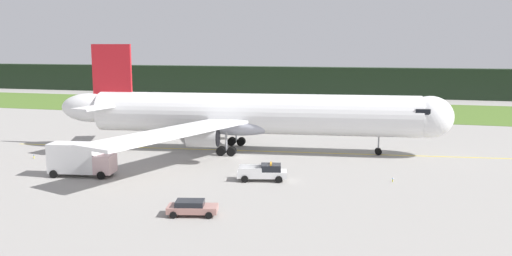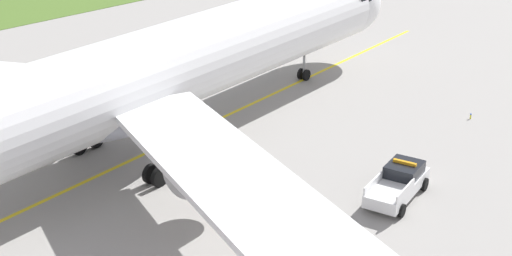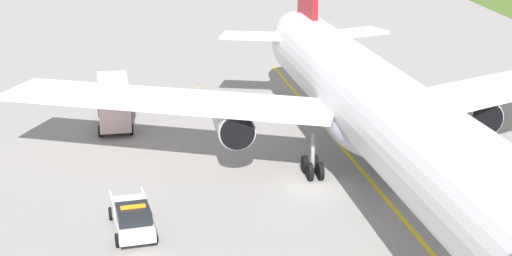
{
  "view_description": "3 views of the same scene",
  "coord_description": "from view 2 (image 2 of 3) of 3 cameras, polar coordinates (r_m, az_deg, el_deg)",
  "views": [
    {
      "loc": [
        19.25,
        -63.27,
        14.26
      ],
      "look_at": [
        1.27,
        3.16,
        3.39
      ],
      "focal_mm": 36.29,
      "sensor_mm": 36.0,
      "label": 1
    },
    {
      "loc": [
        -26.35,
        -31.14,
        20.21
      ],
      "look_at": [
        0.39,
        -5.03,
        4.23
      ],
      "focal_mm": 52.21,
      "sensor_mm": 36.0,
      "label": 2
    },
    {
      "loc": [
        44.35,
        -6.05,
        18.39
      ],
      "look_at": [
        2.24,
        -3.74,
        4.81
      ],
      "focal_mm": 52.53,
      "sensor_mm": 36.0,
      "label": 3
    }
  ],
  "objects": [
    {
      "name": "ground",
      "position": [
        45.52,
        -4.89,
        -3.29
      ],
      "size": [
        320.0,
        320.0,
        0.0
      ],
      "primitive_type": "plane",
      "color": "gray"
    },
    {
      "name": "taxiway_centerline_main",
      "position": [
        48.9,
        -7.44,
        -1.46
      ],
      "size": [
        69.88,
        8.36,
        0.01
      ],
      "primitive_type": "cube",
      "rotation": [
        0.0,
        0.0,
        0.11
      ],
      "color": "yellow",
      "rests_on": "ground"
    },
    {
      "name": "airliner",
      "position": [
        46.66,
        -8.25,
        3.97
      ],
      "size": [
        54.3,
        48.77,
        14.59
      ],
      "color": "white",
      "rests_on": "ground"
    },
    {
      "name": "ops_pickup_truck",
      "position": [
        42.75,
        10.88,
        -4.14
      ],
      "size": [
        5.6,
        3.15,
        1.94
      ],
      "color": "white",
      "rests_on": "ground"
    },
    {
      "name": "taxiway_edge_light_east",
      "position": [
        55.03,
        16.13,
        0.91
      ],
      "size": [
        0.12,
        0.12,
        0.41
      ],
      "color": "yellow",
      "rests_on": "ground"
    }
  ]
}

